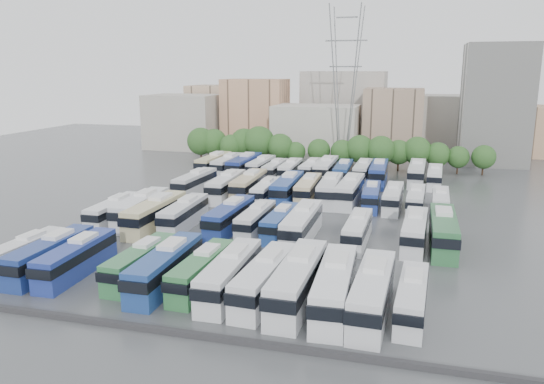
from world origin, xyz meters
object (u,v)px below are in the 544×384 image
(bus_r2_s12, at_px, (416,200))
(bus_r3_s9, at_px, (363,171))
(bus_r2_s5, at_px, (265,191))
(bus_r3_s2, at_px, (244,165))
(bus_r0_s6, at_px, (202,270))
(bus_r0_s7, at_px, (230,274))
(bus_r2_s4, at_px, (249,185))
(bus_r2_s3, at_px, (226,186))
(bus_r3_s8, at_px, (343,172))
(bus_r1_s1, at_px, (141,208))
(bus_r3_s10, at_px, (379,173))
(bus_r2_s7, at_px, (308,189))
(bus_r3_s12, at_px, (417,173))
(bus_r1_s3, at_px, (184,214))
(bus_r0_s11, at_px, (373,292))
(bus_r2_s8, at_px, (330,189))
(bus_r2_s1, at_px, (195,182))
(bus_r3_s6, at_px, (311,169))
(apartment_tower, at_px, (495,104))
(bus_r1_s13, at_px, (443,230))
(bus_r0_s10, at_px, (335,286))
(bus_r0_s2, at_px, (77,258))
(bus_r2_s6, at_px, (287,188))
(bus_r2_s10, at_px, (371,196))
(bus_r3_s3, at_px, (261,167))
(bus_r1_s10, at_px, (358,230))
(bus_r1_s12, at_px, (415,231))
(bus_r1_s8, at_px, (302,224))
(bus_r0_s8, at_px, (265,278))
(bus_r3_s1, at_px, (228,165))
(bus_r3_s5, at_px, (291,170))
(bus_r3_s13, at_px, (435,176))
(bus_r0_s0, at_px, (24,253))
(bus_r0_s1, at_px, (50,254))
(bus_r1_s5, at_px, (230,216))
(bus_r3_s0, at_px, (214,163))
(bus_r0_s5, at_px, (166,267))
(electricity_pylon, at_px, (345,78))
(bus_r1_s0, at_px, (114,211))
(bus_r3_s4, at_px, (275,169))
(bus_r2_s11, at_px, (393,198))
(bus_r2_s13, at_px, (440,202))
(bus_r0_s9, at_px, (298,280))

(bus_r2_s12, distance_m, bus_r3_s9, 22.45)
(bus_r2_s5, distance_m, bus_r3_s2, 21.29)
(bus_r0_s6, distance_m, bus_r0_s7, 3.11)
(bus_r2_s4, relative_size, bus_r3_s2, 0.96)
(bus_r2_s3, relative_size, bus_r3_s8, 1.06)
(bus_r1_s1, relative_size, bus_r3_s10, 0.99)
(bus_r2_s7, bearing_deg, bus_r3_s12, 45.47)
(bus_r1_s3, xyz_separation_m, bus_r3_s8, (16.42, 34.75, 0.03))
(bus_r0_s11, relative_size, bus_r2_s12, 1.18)
(bus_r2_s8, bearing_deg, bus_r3_s2, 137.74)
(bus_r2_s1, height_order, bus_r3_s6, bus_r2_s1)
(apartment_tower, xyz_separation_m, bus_r2_s4, (-42.34, -44.99, -10.99))
(bus_r2_s1, distance_m, bus_r2_s4, 9.59)
(bus_r1_s13, xyz_separation_m, bus_r2_s5, (-26.35, 16.01, -0.41))
(bus_r0_s10, distance_m, bus_r1_s3, 29.99)
(bus_r0_s2, height_order, bus_r1_s13, bus_r1_s13)
(bus_r0_s6, distance_m, bus_r2_s6, 35.82)
(bus_r2_s1, height_order, bus_r3_s12, bus_r3_s12)
(bus_r2_s10, relative_size, bus_r3_s3, 0.93)
(bus_r1_s10, bearing_deg, bus_r1_s12, 9.73)
(bus_r0_s6, distance_m, bus_r2_s10, 37.71)
(bus_r1_s8, bearing_deg, bus_r3_s2, 118.09)
(bus_r0_s8, bearing_deg, bus_r1_s8, 93.72)
(bus_r2_s3, bearing_deg, bus_r3_s1, 107.84)
(bus_r3_s5, bearing_deg, bus_r3_s13, 0.49)
(bus_r0_s10, height_order, bus_r2_s1, bus_r0_s10)
(bus_r0_s0, distance_m, bus_r0_s7, 23.19)
(bus_r2_s3, height_order, bus_r2_s12, bus_r2_s3)
(bus_r0_s1, height_order, bus_r0_s11, bus_r0_s11)
(bus_r3_s10, bearing_deg, bus_r3_s2, 177.95)
(bus_r1_s5, relative_size, bus_r3_s0, 0.96)
(bus_r2_s1, relative_size, bus_r2_s3, 0.95)
(apartment_tower, height_order, bus_r2_s1, apartment_tower)
(bus_r3_s0, relative_size, bus_r3_s2, 0.95)
(bus_r0_s5, bearing_deg, bus_r0_s10, -3.16)
(electricity_pylon, xyz_separation_m, bus_r3_s2, (-16.65, -20.21, -16.57))
(bus_r1_s12, bearing_deg, bus_r1_s0, -175.79)
(bus_r0_s5, bearing_deg, bus_r3_s5, 89.04)
(bus_r1_s5, height_order, bus_r1_s13, bus_r1_s13)
(bus_r0_s2, relative_size, bus_r2_s6, 0.89)
(bus_r1_s10, relative_size, bus_r3_s9, 0.92)
(bus_r1_s10, bearing_deg, bus_r3_s1, 130.30)
(bus_r0_s6, distance_m, bus_r2_s12, 39.80)
(bus_r1_s0, bearing_deg, bus_r0_s1, -79.97)
(bus_r0_s6, relative_size, bus_r2_s5, 1.05)
(bus_r1_s0, height_order, bus_r3_s4, bus_r1_s0)
(bus_r2_s11, xyz_separation_m, bus_r2_s13, (6.78, -0.76, -0.08))
(bus_r0_s10, height_order, bus_r2_s6, bus_r2_s6)
(bus_r0_s9, bearing_deg, bus_r3_s4, 107.56)
(bus_r2_s7, height_order, bus_r3_s1, bus_r3_s1)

